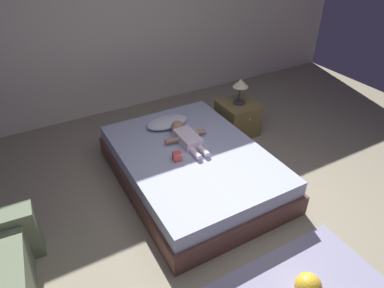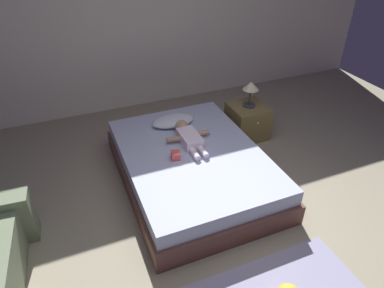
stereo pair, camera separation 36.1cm
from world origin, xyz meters
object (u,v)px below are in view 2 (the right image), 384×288
(bed, at_px, (192,167))
(nightstand, at_px, (247,121))
(baby, at_px, (188,136))
(lamp, at_px, (251,88))
(toothbrush, at_px, (206,132))
(pillow, at_px, (173,121))
(toy_block, at_px, (176,155))

(bed, height_order, nightstand, nightstand)
(baby, relative_size, lamp, 1.99)
(toothbrush, height_order, lamp, lamp)
(baby, distance_m, lamp, 1.11)
(bed, distance_m, lamp, 1.32)
(bed, xyz_separation_m, pillow, (0.00, 0.62, 0.25))
(baby, relative_size, toy_block, 6.51)
(baby, height_order, nightstand, baby)
(bed, bearing_deg, nightstand, 29.76)
(nightstand, bearing_deg, baby, -158.88)
(baby, xyz_separation_m, toy_block, (-0.25, -0.27, -0.02))
(toothbrush, bearing_deg, baby, -161.13)
(nightstand, xyz_separation_m, lamp, (0.00, 0.00, 0.48))
(baby, bearing_deg, pillow, 95.40)
(baby, bearing_deg, toy_block, -133.13)
(baby, relative_size, toothbrush, 4.91)
(bed, height_order, toy_block, toy_block)
(baby, bearing_deg, toothbrush, 18.87)
(baby, bearing_deg, bed, -101.24)
(nightstand, distance_m, lamp, 0.48)
(toy_block, bearing_deg, nightstand, 27.52)
(nightstand, bearing_deg, pillow, 178.96)
(toothbrush, relative_size, nightstand, 0.27)
(baby, height_order, lamp, lamp)
(lamp, xyz_separation_m, toy_block, (-1.26, -0.66, -0.27))
(nightstand, bearing_deg, bed, -150.24)
(baby, height_order, toothbrush, baby)
(baby, xyz_separation_m, toothbrush, (0.26, 0.09, -0.05))
(nightstand, bearing_deg, lamp, 90.00)
(lamp, bearing_deg, pillow, 178.96)
(lamp, bearing_deg, bed, -150.24)
(baby, bearing_deg, nightstand, 21.12)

